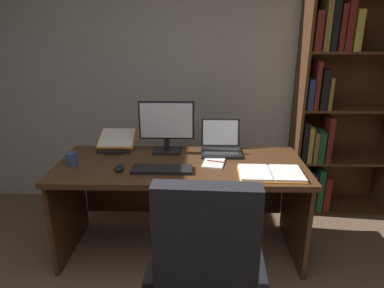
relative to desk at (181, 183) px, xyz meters
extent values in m
cube|color=#B2ADA3|center=(0.09, 0.89, 0.82)|extent=(4.97, 0.12, 2.74)
cube|color=#4C2D19|center=(0.00, -0.08, 0.18)|extent=(1.83, 0.74, 0.04)
cube|color=#4C2D19|center=(-0.88, -0.08, -0.20)|extent=(0.03, 0.68, 0.71)
cube|color=#4C2D19|center=(0.88, -0.08, -0.20)|extent=(0.03, 0.68, 0.71)
cube|color=#4C2D19|center=(0.00, 0.27, -0.16)|extent=(1.71, 0.03, 0.49)
cube|color=#4C2D19|center=(1.04, 0.64, 0.46)|extent=(0.02, 0.34, 2.01)
cube|color=#4C2D19|center=(1.48, 0.80, 0.46)|extent=(0.91, 0.01, 2.01)
cube|color=#4C2D19|center=(1.48, 0.64, -0.54)|extent=(0.86, 0.32, 0.02)
cube|color=olive|center=(1.10, 0.59, -0.35)|extent=(0.05, 0.20, 0.35)
cube|color=black|center=(1.17, 0.58, -0.37)|extent=(0.04, 0.19, 0.32)
cube|color=#512D66|center=(1.22, 0.61, -0.35)|extent=(0.05, 0.25, 0.36)
cube|color=#195633|center=(1.29, 0.62, -0.32)|extent=(0.06, 0.26, 0.41)
cube|color=maroon|center=(1.36, 0.58, -0.36)|extent=(0.06, 0.20, 0.34)
cube|color=#4C2D19|center=(1.48, 0.64, -0.04)|extent=(0.86, 0.32, 0.02)
cube|color=black|center=(1.09, 0.60, 0.16)|extent=(0.04, 0.22, 0.38)
cube|color=gold|center=(1.14, 0.59, 0.14)|extent=(0.04, 0.21, 0.34)
cube|color=olive|center=(1.20, 0.60, 0.11)|extent=(0.04, 0.24, 0.29)
cube|color=#195633|center=(1.25, 0.59, 0.12)|extent=(0.06, 0.22, 0.29)
cube|color=maroon|center=(1.31, 0.62, 0.18)|extent=(0.05, 0.26, 0.43)
cube|color=#4C2D19|center=(1.48, 0.64, 0.46)|extent=(0.86, 0.32, 0.02)
cube|color=navy|center=(1.09, 0.60, 0.60)|extent=(0.05, 0.24, 0.27)
cube|color=maroon|center=(1.14, 0.58, 0.68)|extent=(0.04, 0.20, 0.42)
cube|color=black|center=(1.21, 0.60, 0.64)|extent=(0.05, 0.24, 0.35)
cube|color=olive|center=(1.26, 0.59, 0.61)|extent=(0.03, 0.22, 0.28)
cube|color=#4C2D19|center=(1.48, 0.64, 0.95)|extent=(0.86, 0.32, 0.02)
cube|color=maroon|center=(1.10, 0.61, 1.12)|extent=(0.06, 0.25, 0.32)
cube|color=olive|center=(1.17, 0.58, 1.18)|extent=(0.05, 0.20, 0.44)
cube|color=black|center=(1.23, 0.61, 1.17)|extent=(0.05, 0.25, 0.42)
cube|color=maroon|center=(1.29, 0.61, 1.15)|extent=(0.04, 0.26, 0.37)
cube|color=maroon|center=(1.35, 0.60, 1.18)|extent=(0.06, 0.23, 0.42)
cube|color=gold|center=(1.42, 0.58, 1.13)|extent=(0.06, 0.19, 0.33)
cube|color=black|center=(0.18, -0.90, -0.16)|extent=(0.52, 0.50, 0.07)
cube|color=black|center=(0.17, -1.10, 0.19)|extent=(0.48, 0.12, 0.65)
cube|color=black|center=(-0.10, -0.88, -0.04)|extent=(0.07, 0.39, 0.04)
cube|color=black|center=(0.46, -0.91, -0.04)|extent=(0.07, 0.39, 0.04)
cube|color=black|center=(-0.12, 0.16, 0.21)|extent=(0.22, 0.16, 0.02)
cylinder|color=black|center=(-0.12, 0.16, 0.26)|extent=(0.04, 0.04, 0.09)
cube|color=black|center=(-0.12, 0.17, 0.46)|extent=(0.44, 0.02, 0.31)
cube|color=white|center=(-0.12, 0.15, 0.46)|extent=(0.41, 0.00, 0.28)
cube|color=black|center=(0.31, 0.12, 0.21)|extent=(0.32, 0.24, 0.02)
cube|color=#2D2D30|center=(0.31, 0.10, 0.22)|extent=(0.27, 0.13, 0.00)
cube|color=black|center=(0.31, 0.28, 0.33)|extent=(0.32, 0.07, 0.22)
cube|color=white|center=(0.31, 0.27, 0.33)|extent=(0.28, 0.06, 0.20)
cube|color=black|center=(-0.12, -0.22, 0.21)|extent=(0.42, 0.15, 0.02)
ellipsoid|color=black|center=(-0.42, -0.22, 0.22)|extent=(0.06, 0.10, 0.04)
cube|color=black|center=(-0.55, 0.14, 0.20)|extent=(0.14, 0.12, 0.01)
cube|color=black|center=(-0.55, 0.10, 0.22)|extent=(0.27, 0.01, 0.01)
cube|color=orange|center=(-0.55, 0.26, 0.28)|extent=(0.30, 0.24, 0.11)
cube|color=white|center=(-0.55, 0.26, 0.29)|extent=(0.28, 0.22, 0.09)
cube|color=orange|center=(0.52, -0.27, 0.20)|extent=(0.23, 0.29, 0.01)
cube|color=orange|center=(0.73, -0.28, 0.20)|extent=(0.23, 0.29, 0.01)
cube|color=white|center=(0.52, -0.27, 0.21)|extent=(0.21, 0.27, 0.02)
cube|color=white|center=(0.73, -0.28, 0.21)|extent=(0.21, 0.27, 0.02)
cylinder|color=#B7B7BC|center=(0.63, -0.27, 0.21)|extent=(0.03, 0.25, 0.02)
cube|color=white|center=(0.25, -0.07, 0.20)|extent=(0.19, 0.23, 0.01)
cylinder|color=maroon|center=(0.27, -0.07, 0.21)|extent=(0.14, 0.05, 0.01)
cylinder|color=#334C7A|center=(-0.79, -0.13, 0.25)|extent=(0.08, 0.08, 0.09)
camera|label=1|loc=(0.14, -2.37, 1.14)|focal=31.34mm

